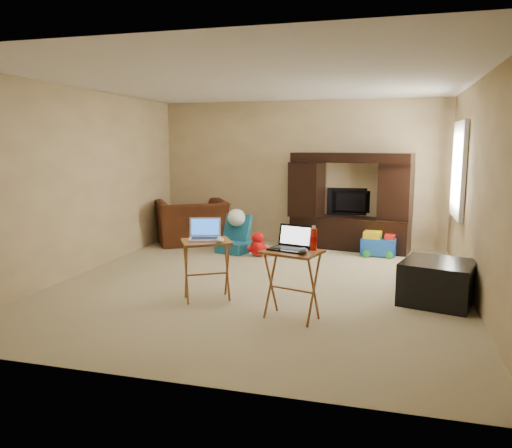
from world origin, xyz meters
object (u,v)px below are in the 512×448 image
(tray_table_right, at_px, (292,285))
(plush_toy, at_px, (258,244))
(entertainment_center, at_px, (350,201))
(television, at_px, (351,202))
(child_rocker, at_px, (234,234))
(water_bottle, at_px, (314,239))
(ottoman, at_px, (437,282))
(tray_table_left, at_px, (207,270))
(laptop_left, at_px, (205,229))
(laptop_right, at_px, (289,238))
(mouse_left, at_px, (220,240))
(mouse_right, at_px, (303,251))
(push_toy, at_px, (378,244))
(recliner, at_px, (191,222))

(tray_table_right, bearing_deg, plush_toy, 128.14)
(plush_toy, bearing_deg, entertainment_center, 35.73)
(television, distance_m, child_rocker, 2.09)
(television, bearing_deg, water_bottle, 84.63)
(television, relative_size, ottoman, 1.12)
(tray_table_left, distance_m, water_bottle, 1.37)
(tray_table_left, distance_m, laptop_left, 0.47)
(entertainment_center, distance_m, tray_table_left, 3.55)
(laptop_right, distance_m, mouse_left, 0.88)
(tray_table_right, bearing_deg, mouse_left, 176.93)
(mouse_left, bearing_deg, tray_table_right, -19.40)
(ottoman, height_order, mouse_right, mouse_right)
(entertainment_center, bearing_deg, water_bottle, -80.90)
(plush_toy, relative_size, tray_table_left, 0.57)
(television, relative_size, push_toy, 1.53)
(child_rocker, bearing_deg, tray_table_left, -63.27)
(mouse_left, distance_m, mouse_right, 1.08)
(push_toy, xyz_separation_m, mouse_right, (-0.64, -3.31, 0.54))
(television, relative_size, tray_table_right, 1.16)
(plush_toy, distance_m, push_toy, 1.91)
(recliner, height_order, push_toy, recliner)
(mouse_left, height_order, water_bottle, water_bottle)
(child_rocker, relative_size, tray_table_left, 0.91)
(mouse_left, bearing_deg, laptop_right, -19.03)
(ottoman, relative_size, mouse_right, 5.11)
(tray_table_left, bearing_deg, ottoman, -16.88)
(tray_table_left, bearing_deg, recliner, 86.13)
(entertainment_center, xyz_separation_m, mouse_right, (-0.14, -3.76, -0.07))
(entertainment_center, bearing_deg, tray_table_right, -84.02)
(tray_table_right, xyz_separation_m, mouse_right, (0.13, -0.12, 0.38))
(push_toy, height_order, laptop_right, laptop_right)
(television, height_order, laptop_right, television)
(television, distance_m, mouse_left, 3.71)
(push_toy, height_order, laptop_left, laptop_left)
(push_toy, bearing_deg, tray_table_left, -117.17)
(entertainment_center, relative_size, tray_table_right, 2.79)
(entertainment_center, bearing_deg, recliner, -164.18)
(recliner, bearing_deg, laptop_left, 82.56)
(recliner, relative_size, water_bottle, 5.46)
(ottoman, bearing_deg, television, 112.52)
(tray_table_right, bearing_deg, laptop_left, 175.87)
(recliner, distance_m, push_toy, 3.27)
(push_toy, relative_size, laptop_right, 1.44)
(recliner, xyz_separation_m, mouse_right, (2.62, -3.49, 0.35))
(recliner, distance_m, water_bottle, 4.27)
(mouse_left, bearing_deg, mouse_right, -23.11)
(ottoman, bearing_deg, mouse_left, -164.73)
(tray_table_left, bearing_deg, mouse_left, -49.76)
(television, bearing_deg, child_rocker, 24.57)
(ottoman, bearing_deg, entertainment_center, 113.96)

